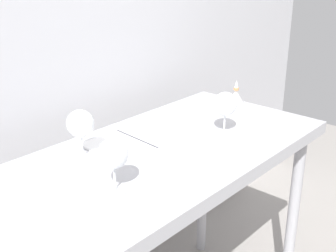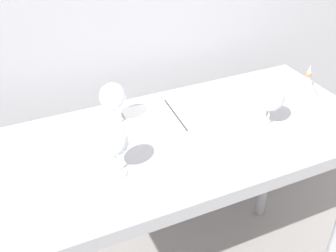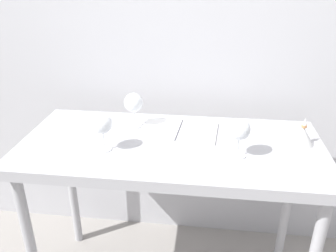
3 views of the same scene
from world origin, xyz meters
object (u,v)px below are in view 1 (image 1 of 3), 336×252
object	(u,v)px
wine_glass_far_left	(80,125)
tasting_sheet_lower	(184,114)
wine_glass_near_left	(113,155)
wine_glass_near_right	(225,105)
open_notebook	(137,140)
tasting_sheet_upper	(63,187)
decanter_funnel	(236,99)

from	to	relation	value
wine_glass_far_left	tasting_sheet_lower	world-z (taller)	wine_glass_far_left
wine_glass_near_left	wine_glass_near_right	world-z (taller)	same
wine_glass_near_left	tasting_sheet_lower	world-z (taller)	wine_glass_near_left
open_notebook	tasting_sheet_lower	size ratio (longest dim) A/B	1.75
tasting_sheet_upper	wine_glass_near_right	bearing A→B (deg)	-46.41
wine_glass_near_right	decanter_funnel	xyz separation A→B (m)	(0.30, 0.15, -0.08)
wine_glass_far_left	wine_glass_near_left	size ratio (longest dim) A/B	1.03
wine_glass_near_right	tasting_sheet_upper	size ratio (longest dim) A/B	0.83
tasting_sheet_upper	decanter_funnel	size ratio (longest dim) A/B	1.59
tasting_sheet_lower	wine_glass_far_left	bearing A→B (deg)	171.35
wine_glass_far_left	tasting_sheet_upper	distance (m)	0.24
tasting_sheet_lower	tasting_sheet_upper	bearing A→B (deg)	-179.93
wine_glass_near_left	wine_glass_far_left	bearing A→B (deg)	72.33
wine_glass_near_left	wine_glass_near_right	distance (m)	0.59
wine_glass_near_right	decanter_funnel	size ratio (longest dim) A/B	1.32
open_notebook	decanter_funnel	size ratio (longest dim) A/B	2.96
wine_glass_far_left	open_notebook	xyz separation A→B (m)	(0.23, -0.03, -0.12)
open_notebook	tasting_sheet_lower	world-z (taller)	open_notebook
tasting_sheet_lower	decanter_funnel	xyz separation A→B (m)	(0.23, -0.11, 0.04)
decanter_funnel	tasting_sheet_upper	bearing A→B (deg)	-178.39
wine_glass_far_left	wine_glass_near_left	xyz separation A→B (m)	(-0.08, -0.26, -0.00)
wine_glass_near_left	open_notebook	size ratio (longest dim) A/B	0.45
wine_glass_far_left	wine_glass_near_right	bearing A→B (deg)	-25.53
wine_glass_near_right	decanter_funnel	bearing A→B (deg)	26.15
open_notebook	tasting_sheet_lower	distance (m)	0.35
wine_glass_near_left	tasting_sheet_upper	distance (m)	0.20
decanter_funnel	tasting_sheet_lower	bearing A→B (deg)	153.25
tasting_sheet_upper	tasting_sheet_lower	world-z (taller)	same
tasting_sheet_upper	tasting_sheet_lower	size ratio (longest dim) A/B	0.94
wine_glass_near_left	decanter_funnel	world-z (taller)	wine_glass_near_left
tasting_sheet_lower	open_notebook	bearing A→B (deg)	177.92
wine_glass_near_left	decanter_funnel	bearing A→B (deg)	10.52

